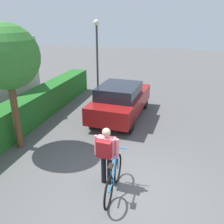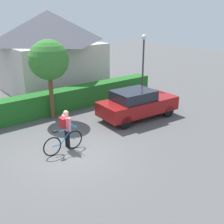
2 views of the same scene
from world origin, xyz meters
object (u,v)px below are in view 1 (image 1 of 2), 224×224
object	(u,v)px
bicycle	(114,178)
street_lamp	(97,50)
person_rider	(106,152)
parked_car_near	(121,100)
tree_kerbside	(7,58)

from	to	relation	value
bicycle	street_lamp	bearing A→B (deg)	21.12
person_rider	bicycle	bearing A→B (deg)	-137.29
parked_car_near	person_rider	bearing A→B (deg)	-171.51
parked_car_near	bicycle	bearing A→B (deg)	-168.85
parked_car_near	bicycle	xyz separation A→B (m)	(-4.78, -0.94, -0.36)
parked_car_near	tree_kerbside	bearing A→B (deg)	141.79
person_rider	tree_kerbside	size ratio (longest dim) A/B	0.40
parked_car_near	person_rider	size ratio (longest dim) A/B	2.65
bicycle	street_lamp	distance (m)	7.56
bicycle	tree_kerbside	size ratio (longest dim) A/B	0.44
person_rider	street_lamp	size ratio (longest dim) A/B	0.40
bicycle	parked_car_near	bearing A→B (deg)	11.15
street_lamp	parked_car_near	bearing A→B (deg)	-139.79
parked_car_near	person_rider	world-z (taller)	person_rider
bicycle	street_lamp	world-z (taller)	street_lamp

